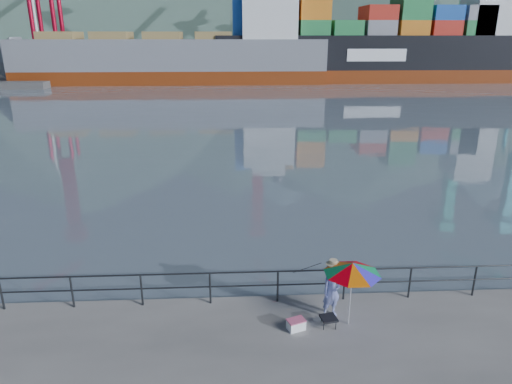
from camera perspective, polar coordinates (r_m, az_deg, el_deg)
harbor_water at (r=140.34m, az=-3.03°, el=15.84°), size 500.00×280.00×0.00m
far_dock at (r=103.92m, az=2.74°, el=14.76°), size 200.00×40.00×0.40m
guardrail at (r=13.77m, az=-1.50°, el=-11.75°), size 22.00×0.06×1.03m
container_stacks at (r=110.10m, az=17.18°, el=15.65°), size 58.00×5.40×7.80m
fisherman at (r=13.19m, az=9.44°, el=-12.05°), size 0.70×0.60×1.62m
beach_umbrella at (r=12.49m, az=11.96°, el=-9.33°), size 2.01×2.01×1.88m
folding_stool at (r=13.12m, az=9.06°, el=-15.67°), size 0.49×0.49×0.28m
cooler_bag at (r=12.90m, az=5.03°, el=-16.23°), size 0.53×0.44×0.26m
fishing_rod at (r=14.48m, az=6.16°, el=-12.58°), size 0.61×1.49×1.13m
bulk_carrier at (r=82.01m, az=-9.11°, el=16.32°), size 51.87×8.98×14.50m
container_ship at (r=86.57m, az=15.10°, el=17.23°), size 53.52×8.92×18.10m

